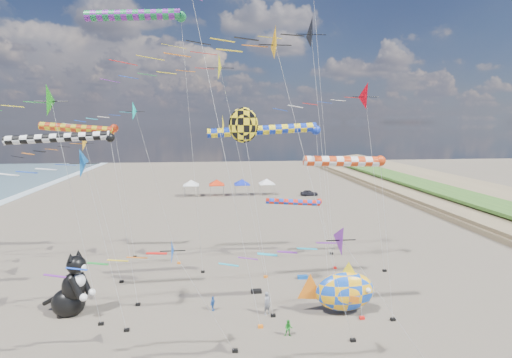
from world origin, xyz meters
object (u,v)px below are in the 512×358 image
object	(u,v)px
fish_inflatable	(344,291)
parked_car	(309,193)
person_adult	(267,303)
child_blue	(213,304)
cat_inflatable	(71,283)
child_green	(289,328)

from	to	relation	value
fish_inflatable	parked_car	bearing A→B (deg)	78.86
fish_inflatable	parked_car	world-z (taller)	fish_inflatable
person_adult	child_blue	distance (m)	4.25
child_blue	fish_inflatable	bearing A→B (deg)	-72.03
cat_inflatable	fish_inflatable	bearing A→B (deg)	15.67
fish_inflatable	cat_inflatable	bearing A→B (deg)	173.58
person_adult	child_blue	size ratio (longest dim) A/B	1.55
cat_inflatable	child_green	world-z (taller)	cat_inflatable
parked_car	child_blue	bearing A→B (deg)	156.65
child_green	parked_car	xyz separation A→B (m)	(14.38, 51.31, 0.01)
cat_inflatable	fish_inflatable	xyz separation A→B (m)	(20.48, -2.30, -0.72)
fish_inflatable	person_adult	size ratio (longest dim) A/B	3.48
child_green	parked_car	size ratio (longest dim) A/B	0.34
parked_car	child_green	bearing A→B (deg)	163.52
fish_inflatable	person_adult	world-z (taller)	fish_inflatable
fish_inflatable	child_blue	distance (m)	10.11
cat_inflatable	person_adult	xyz separation A→B (m)	(14.68, -1.73, -1.63)
person_adult	parked_car	distance (m)	50.42
child_blue	parked_car	xyz separation A→B (m)	(19.47, 46.94, 0.02)
person_adult	child_green	world-z (taller)	person_adult
person_adult	child_green	distance (m)	3.44
cat_inflatable	child_blue	xyz separation A→B (m)	(10.58, -0.65, -1.95)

